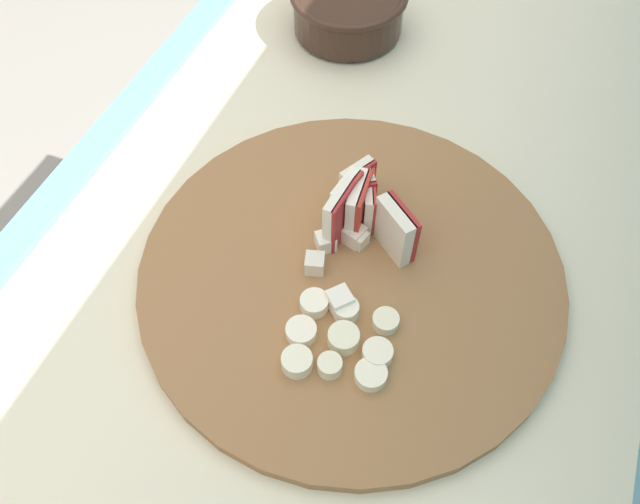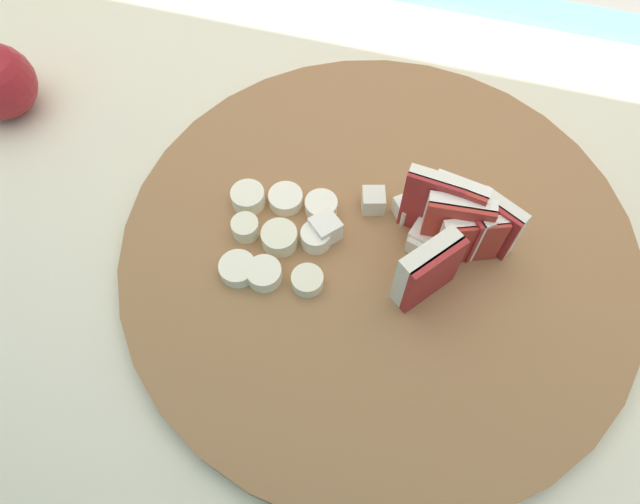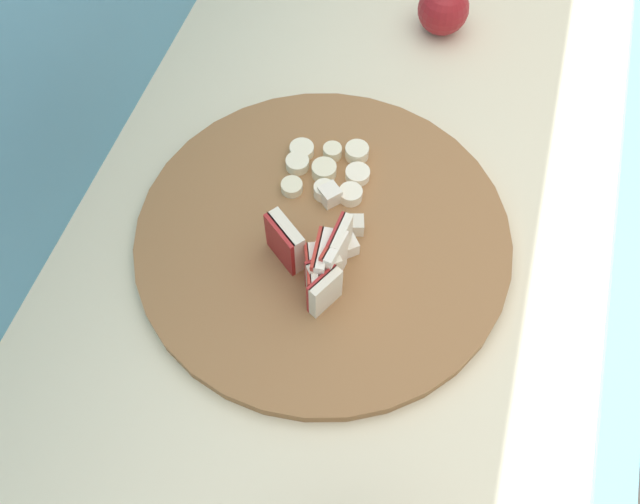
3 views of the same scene
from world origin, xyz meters
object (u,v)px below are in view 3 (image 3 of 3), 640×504
object	(u,v)px
apple_wedge_fan	(317,261)
apple_dice_pile	(334,231)
cutting_board	(323,236)
banana_slice_rows	(328,170)
whole_apple	(443,9)

from	to	relation	value
apple_wedge_fan	apple_dice_pile	world-z (taller)	apple_wedge_fan
cutting_board	apple_wedge_fan	xyz separation A→B (m)	(-0.05, -0.01, 0.04)
cutting_board	banana_slice_rows	distance (m)	0.09
banana_slice_rows	cutting_board	bearing A→B (deg)	-167.66
banana_slice_rows	whole_apple	distance (m)	0.31
cutting_board	whole_apple	bearing A→B (deg)	-9.03
apple_wedge_fan	apple_dice_pile	distance (m)	0.06
apple_dice_pile	banana_slice_rows	size ratio (longest dim) A/B	1.02
apple_wedge_fan	whole_apple	world-z (taller)	apple_wedge_fan
apple_dice_pile	whole_apple	distance (m)	0.39
apple_dice_pile	banana_slice_rows	world-z (taller)	apple_dice_pile
apple_dice_pile	whole_apple	size ratio (longest dim) A/B	1.50
cutting_board	apple_dice_pile	xyz separation A→B (m)	(0.00, -0.01, 0.02)
cutting_board	apple_dice_pile	world-z (taller)	apple_dice_pile
cutting_board	whole_apple	xyz separation A→B (m)	(0.38, -0.06, 0.03)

